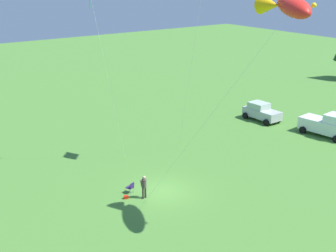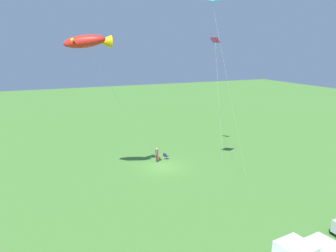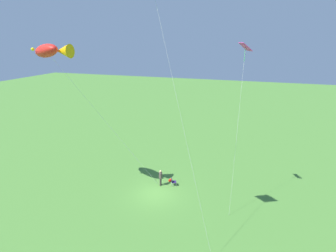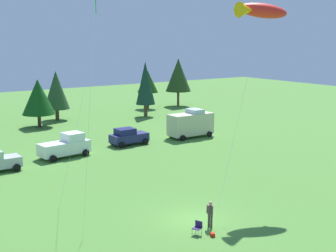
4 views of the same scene
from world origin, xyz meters
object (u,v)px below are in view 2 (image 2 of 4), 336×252
at_px(kite_large_fish, 89,41).
at_px(folding_chair, 165,156).
at_px(person_kite_flyer, 157,154).
at_px(backpack_on_grass, 159,158).
at_px(kite_diamond_rainbow, 215,44).

bearing_deg(kite_large_fish, folding_chair, -152.63).
xyz_separation_m(person_kite_flyer, backpack_on_grass, (-0.70, -1.10, -0.91)).
distance_m(folding_chair, kite_large_fish, 16.78).
height_order(person_kite_flyer, kite_diamond_rainbow, kite_diamond_rainbow).
bearing_deg(backpack_on_grass, person_kite_flyer, 57.44).
xyz_separation_m(person_kite_flyer, folding_chair, (-1.25, -0.36, -0.53)).
distance_m(person_kite_flyer, kite_large_fish, 15.59).
xyz_separation_m(person_kite_flyer, kite_diamond_rainbow, (-7.35, 0.24, 12.56)).
bearing_deg(person_kite_flyer, kite_diamond_rainbow, -7.57).
bearing_deg(backpack_on_grass, folding_chair, 126.92).
bearing_deg(person_kite_flyer, folding_chair, 10.33).
bearing_deg(person_kite_flyer, backpack_on_grass, 51.76).
height_order(folding_chair, kite_large_fish, kite_large_fish).
distance_m(backpack_on_grass, kite_large_fish, 17.01).
bearing_deg(backpack_on_grass, kite_large_fish, 32.45).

